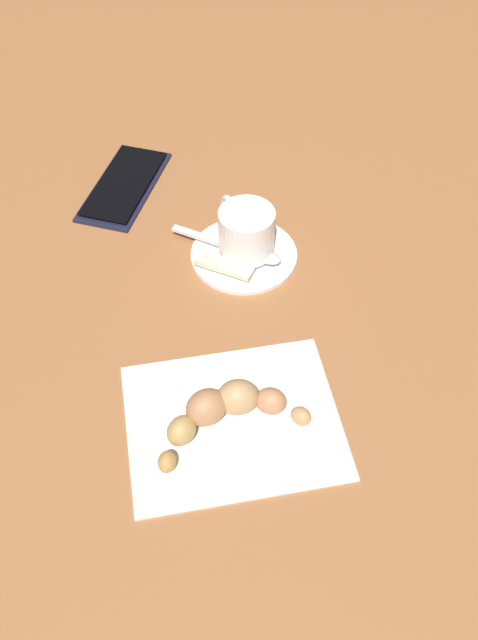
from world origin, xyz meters
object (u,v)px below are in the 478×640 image
Objects in this scene: espresso_cup at (246,230)px; croissant at (225,409)px; teaspoon at (243,250)px; napkin at (233,421)px; saucer at (244,253)px; sugar_packet at (224,265)px; cell_phone at (124,185)px.

espresso_cup is 0.59× the size of croissant.
teaspoon is 0.66× the size of napkin.
saucer is 0.04m from sugar_packet.
sugar_packet reaches higher than cell_phone.
teaspoon reaches higher than napkin.
croissant is (-0.22, 0.00, 0.02)m from saucer.
espresso_cup is 0.05m from sugar_packet.
sugar_packet is 0.19m from croissant.
espresso_cup is at bearing -21.14° from teaspoon.
teaspoon is 0.03m from sugar_packet.
sugar_packet is at bearing 4.62° from croissant.
saucer is at bearing 74.91° from sugar_packet.
saucer is 0.88× the size of croissant.
cell_phone is (0.33, 0.16, 0.00)m from napkin.
cell_phone is (0.11, 0.16, -0.03)m from espresso_cup.
saucer is 1.49× the size of espresso_cup.
teaspoon reaches higher than sugar_packet.
napkin is 1.18× the size of cell_phone.
espresso_cup is 0.49× the size of cell_phone.
napkin is (-0.22, -0.00, -0.04)m from espresso_cup.
napkin is (-0.19, -0.02, -0.01)m from sugar_packet.
teaspoon is (-0.00, 0.00, 0.01)m from saucer.
cell_phone is (0.33, 0.15, -0.02)m from croissant.
espresso_cup is at bearing 0.30° from napkin.
cell_phone reaches higher than napkin.
croissant reaches higher than cell_phone.
espresso_cup reaches higher than napkin.
teaspoon is 0.21m from croissant.
cell_phone is at bearing 55.32° from espresso_cup.
sugar_packet is 0.19m from napkin.
saucer is at bearing 146.26° from espresso_cup.
croissant is 0.36m from cell_phone.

